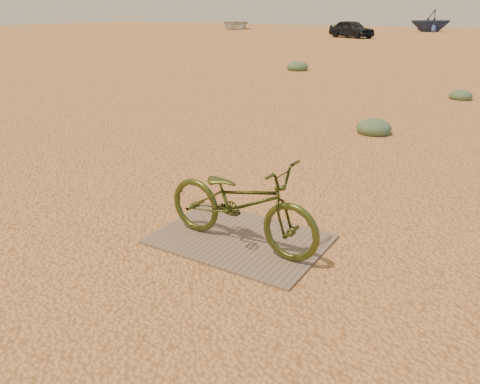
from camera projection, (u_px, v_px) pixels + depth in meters
The scene contains 9 objects.
ground at pixel (223, 241), 4.49m from camera, with size 120.00×120.00×0.00m, color tan.
plywood_board at pixel (240, 239), 4.50m from camera, with size 1.59×1.13×0.02m, color #74604C.
bicycle at pixel (241, 203), 4.23m from camera, with size 0.55×1.59×0.84m, color #394317.
car at pixel (352, 29), 35.67m from camera, with size 1.52×3.78×1.29m, color black.
boat_near_left at pixel (235, 23), 51.16m from camera, with size 4.17×5.84×1.21m, color silver.
boat_far_left at pixel (431, 20), 44.83m from camera, with size 3.37×3.90×2.05m, color navy.
kale_a at pixel (373, 133), 8.36m from camera, with size 0.61×0.61×0.34m, color #55754F.
kale_b at pixel (460, 99), 11.51m from camera, with size 0.54×0.54×0.30m, color #55754F.
kale_c at pixel (297, 70), 16.91m from camera, with size 0.77×0.77×0.42m, color #55754F.
Camera 1 is at (2.24, -3.33, 2.08)m, focal length 35.00 mm.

